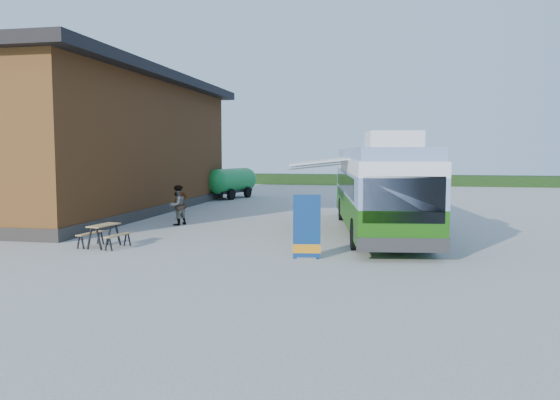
% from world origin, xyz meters
% --- Properties ---
extents(ground, '(100.00, 100.00, 0.00)m').
position_xyz_m(ground, '(0.00, 0.00, 0.00)').
color(ground, '#BCB7AD').
rests_on(ground, ground).
extents(barn, '(9.60, 21.20, 7.50)m').
position_xyz_m(barn, '(-10.50, 10.00, 3.59)').
color(barn, brown).
rests_on(barn, ground).
extents(hedge, '(40.00, 3.00, 1.00)m').
position_xyz_m(hedge, '(8.00, 38.00, 0.50)').
color(hedge, '#264419').
rests_on(hedge, ground).
extents(bus, '(4.49, 13.14, 3.96)m').
position_xyz_m(bus, '(4.79, 5.00, 1.89)').
color(bus, '#266510').
rests_on(bus, ground).
extents(awning, '(3.38, 4.82, 0.54)m').
position_xyz_m(awning, '(2.76, 4.94, 2.88)').
color(awning, white).
rests_on(awning, ground).
extents(banner, '(0.86, 0.26, 1.98)m').
position_xyz_m(banner, '(2.78, -1.21, 0.81)').
color(banner, navy).
rests_on(banner, ground).
extents(picnic_table, '(1.57, 1.44, 0.80)m').
position_xyz_m(picnic_table, '(-4.36, -0.55, 0.59)').
color(picnic_table, tan).
rests_on(picnic_table, ground).
extents(person_a, '(0.72, 0.66, 1.64)m').
position_xyz_m(person_a, '(-4.79, 7.64, 0.82)').
color(person_a, '#999999').
rests_on(person_a, ground).
extents(person_b, '(0.98, 1.07, 1.79)m').
position_xyz_m(person_b, '(-4.09, 5.44, 0.90)').
color(person_b, '#999999').
rests_on(person_b, ground).
extents(slurry_tanker, '(2.70, 5.59, 2.12)m').
position_xyz_m(slurry_tanker, '(-5.70, 19.67, 1.22)').
color(slurry_tanker, '#198A35').
rests_on(slurry_tanker, ground).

